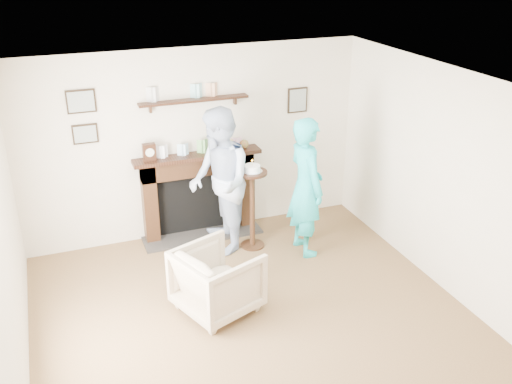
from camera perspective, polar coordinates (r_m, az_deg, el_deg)
ground at (r=5.98m, az=0.87°, el=-14.19°), size 5.00×5.00×0.00m
room_shell at (r=5.73m, az=-1.59°, el=2.79°), size 4.54×5.02×2.52m
armchair at (r=6.37m, az=-3.79°, el=-11.53°), size 1.02×1.00×0.72m
man at (r=7.50m, az=-3.47°, el=-5.56°), size 0.76×0.95×1.87m
woman at (r=7.47m, az=4.76°, el=-5.75°), size 0.44×0.66×1.78m
pedestal_table at (r=7.19m, az=-0.37°, el=-0.21°), size 0.38×0.38×1.21m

